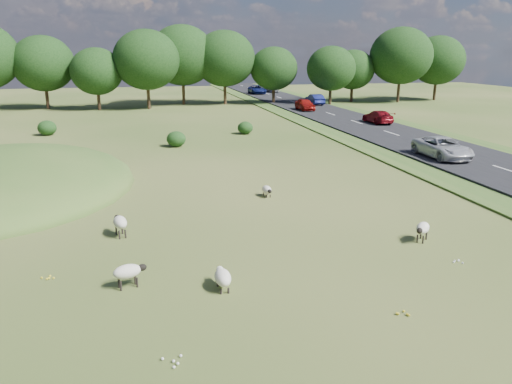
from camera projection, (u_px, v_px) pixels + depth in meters
ground at (186, 153)px, 39.76m from camera, size 160.00×160.00×0.00m
road at (364, 126)px, 53.46m from camera, size 8.00×150.00×0.25m
treeline at (153, 61)px, 70.97m from camera, size 96.28×14.66×11.70m
shrubs at (140, 131)px, 46.20m from camera, size 20.35×10.56×1.43m
sheep_0 at (267, 190)px, 27.61m from camera, size 0.53×1.07×0.61m
sheep_1 at (120, 222)px, 21.59m from camera, size 0.79×1.32×0.92m
sheep_2 at (128, 272)px, 16.88m from camera, size 1.21×0.76×0.84m
sheep_3 at (223, 277)px, 16.78m from camera, size 0.56×1.23×0.71m
sheep_4 at (423, 228)px, 21.02m from camera, size 1.07×1.06×0.83m
car_1 at (305, 104)px, 66.34m from camera, size 1.79×4.44×1.51m
car_3 at (378, 117)px, 54.38m from camera, size 1.92×4.71×1.37m
car_4 at (273, 89)px, 96.29m from camera, size 1.81×4.44×1.29m
car_5 at (315, 99)px, 73.53m from camera, size 1.61×4.61×1.52m
car_6 at (257, 90)px, 92.58m from camera, size 2.53×5.49×1.52m
car_7 at (443, 147)px, 36.59m from camera, size 2.46×5.33×1.48m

